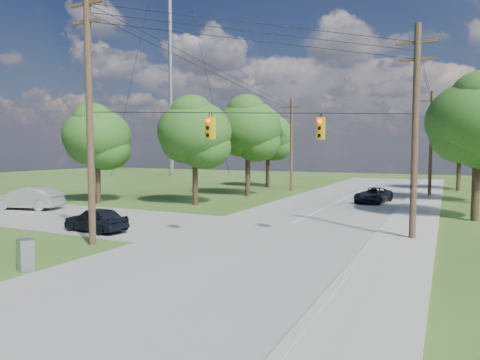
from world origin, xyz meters
The scene contains 21 objects.
ground centered at (0.00, 0.00, 0.00)m, with size 140.00×140.00×0.00m, color #304E1A.
main_road centered at (2.00, 5.00, 0.01)m, with size 10.00×100.00×0.03m, color gray.
sidewalk_east centered at (8.70, 5.00, 0.06)m, with size 2.60×100.00×0.12m, color #A5A39B.
pole_sw centered at (-4.60, 0.40, 6.23)m, with size 2.00×0.32×12.00m.
pole_ne centered at (8.90, 8.00, 5.47)m, with size 2.00×0.32×10.50m.
pole_north_e centered at (8.90, 30.00, 5.13)m, with size 2.00×0.32×10.00m.
pole_north_w centered at (-5.00, 30.00, 5.13)m, with size 2.00×0.32×10.00m.
power_lines centered at (1.50, 11.54, 9.15)m, with size 13.93×29.62×4.93m.
traffic_signals centered at (2.55, 4.43, 5.50)m, with size 4.91×3.27×1.05m.
radio_mast centered at (-32.00, 46.00, 22.50)m, with size 0.70×0.70×45.00m, color gray.
tree_w_near centered at (-8.00, 15.00, 5.92)m, with size 6.00×6.00×8.40m.
tree_w_mid centered at (-7.00, 23.00, 6.58)m, with size 6.40×6.40×9.22m.
tree_w_far centered at (-9.00, 33.00, 6.25)m, with size 6.00×6.00×8.73m.
tree_e_near centered at (12.00, 16.00, 6.25)m, with size 6.20×6.20×8.81m.
tree_e_mid centered at (12.50, 26.00, 6.91)m, with size 6.60×6.60×9.64m.
tree_e_far centered at (11.50, 38.00, 5.92)m, with size 5.80×5.80×8.32m.
tree_cross_n centered at (-16.00, 12.50, 5.59)m, with size 5.60×5.60×7.91m.
car_cross_dark centered at (-6.73, 2.78, 0.70)m, with size 1.57×3.91×1.33m, color black.
car_cross_silver centered at (-17.71, 7.09, 0.88)m, with size 1.79×5.13×1.69m, color #B2B5BA.
car_main_north centered at (4.82, 22.63, 0.66)m, with size 2.11×4.57×1.27m, color black.
control_cabinet centered at (-3.50, -4.00, 0.59)m, with size 0.66×0.47×1.19m, color gray.
Camera 1 is at (10.35, -14.46, 4.44)m, focal length 32.00 mm.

